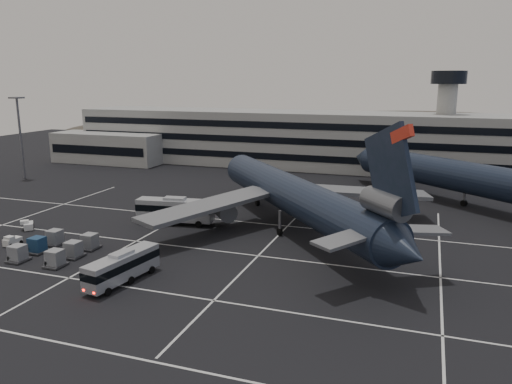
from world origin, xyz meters
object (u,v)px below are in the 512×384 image
bus_near (122,266)px  tug_a (12,241)px  trijet_main (296,196)px  bus_far (175,209)px  uld_cluster (55,247)px

bus_near → tug_a: bearing=174.1°
trijet_main → tug_a: 39.94m
bus_far → uld_cluster: bearing=148.3°
trijet_main → bus_far: size_ratio=3.86×
trijet_main → uld_cluster: 33.74m
trijet_main → bus_near: bearing=-157.4°
bus_far → tug_a: (-15.95, -16.71, -1.68)m
bus_near → tug_a: 22.22m
bus_far → tug_a: bus_far is taller
bus_near → uld_cluster: (-13.27, 4.69, -0.93)m
uld_cluster → tug_a: bearing=172.4°
trijet_main → uld_cluster: bearing=178.0°
trijet_main → tug_a: trijet_main is taller
tug_a → uld_cluster: size_ratio=0.26×
tug_a → uld_cluster: uld_cluster is taller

